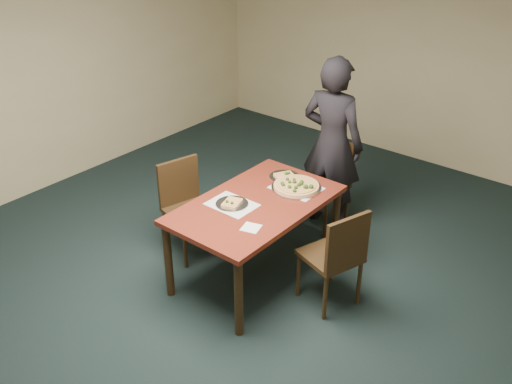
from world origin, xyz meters
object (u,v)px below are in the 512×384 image
Objects in this scene: slice_plate_far at (285,176)px; pizza_pan at (296,186)px; chair_far at (328,178)px; slice_plate_near at (232,203)px; diner at (332,144)px; chair_left at (186,202)px; chair_right at (337,254)px; dining_table at (256,212)px.

pizza_pan is at bearing -26.94° from slice_plate_far.
chair_far is 3.25× the size of slice_plate_near.
chair_left is at bearing 54.00° from diner.
slice_plate_near is at bearing -82.07° from chair_left.
chair_left is 1.06m from pizza_pan.
chair_far is at bearing 57.35° from diner.
diner reaches higher than chair_right.
slice_plate_far is at bearing 77.35° from diner.
chair_left is at bearing -65.51° from chair_right.
pizza_pan is at bearing -76.47° from chair_far.
chair_far and chair_right have the same top height.
pizza_pan reaches higher than slice_plate_near.
slice_plate_near is (-0.91, -0.24, 0.25)m from chair_right.
dining_table is at bearing -85.80° from chair_far.
diner reaches higher than chair_left.
chair_left is 0.69m from slice_plate_near.
diner is (-0.00, 1.19, 0.22)m from dining_table.
chair_left is (-0.76, -1.26, 0.00)m from chair_far.
chair_right is 3.25× the size of slice_plate_far.
pizza_pan is (0.12, 0.42, 0.12)m from dining_table.
chair_left is 1.54m from diner.
slice_plate_near is at bearing -91.57° from chair_far.
chair_far is at bearing -126.01° from chair_right.
chair_far is 1.35m from chair_right.
dining_table is at bearing -66.00° from chair_right.
chair_right is at bearing -27.51° from slice_plate_far.
chair_right is 0.97m from slice_plate_near.
dining_table is 0.23m from slice_plate_near.
dining_table is 1.65× the size of chair_far.
slice_plate_near is at bearing -113.31° from pizza_pan.
slice_plate_far is at bearing 153.06° from pizza_pan.
chair_left is 0.52× the size of diner.
diner is at bearing -126.82° from chair_right.
chair_right is 1.01m from slice_plate_far.
pizza_pan is at bearing 66.69° from slice_plate_near.
pizza_pan is at bearing -46.00° from chair_left.
dining_table is 0.55m from slice_plate_far.
chair_right is 2.03× the size of pizza_pan.
dining_table is at bearing 50.26° from slice_plate_near.
chair_far is at bearing 90.57° from dining_table.
chair_left reaches higher than pizza_pan.
dining_table is 1.65× the size of chair_right.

